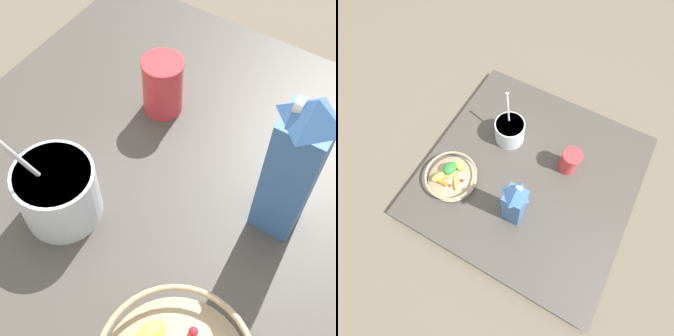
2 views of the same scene
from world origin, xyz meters
TOP-DOWN VIEW (x-y plane):
  - ground_plane at (0.00, 0.00)m, footprint 6.00×6.00m
  - countertop at (0.00, 0.00)m, footprint 0.90×0.90m
  - milk_carton at (-0.02, 0.20)m, footprint 0.07×0.07m
  - yogurt_tub at (0.17, -0.12)m, footprint 0.14×0.14m
  - drinking_cup at (-0.13, -0.11)m, footprint 0.08×0.08m

SIDE VIEW (x-z plane):
  - ground_plane at x=0.00m, z-range 0.00..0.00m
  - countertop at x=0.00m, z-range 0.00..0.05m
  - yogurt_tub at x=0.17m, z-range -0.01..0.23m
  - drinking_cup at x=-0.13m, z-range 0.05..0.18m
  - milk_carton at x=-0.02m, z-range 0.05..0.34m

